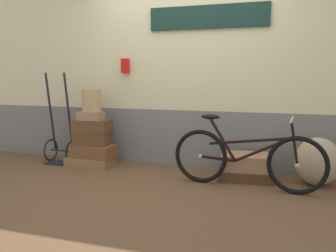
# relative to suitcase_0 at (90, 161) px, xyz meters

# --- Properties ---
(ground) EXTENTS (9.62, 5.20, 0.06)m
(ground) POSITION_rel_suitcase_0_xyz_m (1.25, -0.38, -0.09)
(ground) COLOR brown
(station_building) EXTENTS (7.62, 0.74, 2.43)m
(station_building) POSITION_rel_suitcase_0_xyz_m (1.26, 0.47, 1.16)
(station_building) COLOR slate
(station_building) RESTS_ON ground
(suitcase_0) EXTENTS (0.64, 0.37, 0.12)m
(suitcase_0) POSITION_rel_suitcase_0_xyz_m (0.00, 0.00, 0.00)
(suitcase_0) COLOR olive
(suitcase_0) RESTS_ON ground
(suitcase_1) EXTENTS (0.60, 0.37, 0.17)m
(suitcase_1) POSITION_rel_suitcase_0_xyz_m (0.05, 0.01, 0.15)
(suitcase_1) COLOR brown
(suitcase_1) RESTS_ON suitcase_0
(suitcase_2) EXTENTS (0.50, 0.33, 0.18)m
(suitcase_2) POSITION_rel_suitcase_0_xyz_m (0.02, 0.03, 0.33)
(suitcase_2) COLOR brown
(suitcase_2) RESTS_ON suitcase_1
(suitcase_3) EXTENTS (0.51, 0.34, 0.17)m
(suitcase_3) POSITION_rel_suitcase_0_xyz_m (0.02, 0.04, 0.50)
(suitcase_3) COLOR brown
(suitcase_3) RESTS_ON suitcase_2
(suitcase_4) EXTENTS (0.34, 0.21, 0.12)m
(suitcase_4) POSITION_rel_suitcase_0_xyz_m (0.03, -0.01, 0.64)
(suitcase_4) COLOR #937051
(suitcase_4) RESTS_ON suitcase_3
(suitcase_5) EXTENTS (0.68, 0.53, 0.12)m
(suitcase_5) POSITION_rel_suitcase_0_xyz_m (2.12, 0.03, -0.00)
(suitcase_5) COLOR #4C2D19
(suitcase_5) RESTS_ON ground
(suitcase_6) EXTENTS (0.59, 0.45, 0.19)m
(suitcase_6) POSITION_rel_suitcase_0_xyz_m (2.11, 0.02, 0.15)
(suitcase_6) COLOR #9E754C
(suitcase_6) RESTS_ON suitcase_5
(wicker_basket) EXTENTS (0.26, 0.26, 0.31)m
(wicker_basket) POSITION_rel_suitcase_0_xyz_m (0.04, 0.02, 0.86)
(wicker_basket) COLOR tan
(wicker_basket) RESTS_ON suitcase_4
(luggage_trolley) EXTENTS (0.39, 0.38, 1.29)m
(luggage_trolley) POSITION_rel_suitcase_0_xyz_m (-0.52, 0.07, 0.22)
(luggage_trolley) COLOR black
(luggage_trolley) RESTS_ON ground
(burlap_sack) EXTENTS (0.50, 0.43, 0.56)m
(burlap_sack) POSITION_rel_suitcase_0_xyz_m (2.93, 0.01, 0.22)
(burlap_sack) COLOR tan
(burlap_sack) RESTS_ON ground
(bicycle) EXTENTS (1.69, 0.46, 0.82)m
(bicycle) POSITION_rel_suitcase_0_xyz_m (2.14, -0.33, 0.28)
(bicycle) COLOR black
(bicycle) RESTS_ON ground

